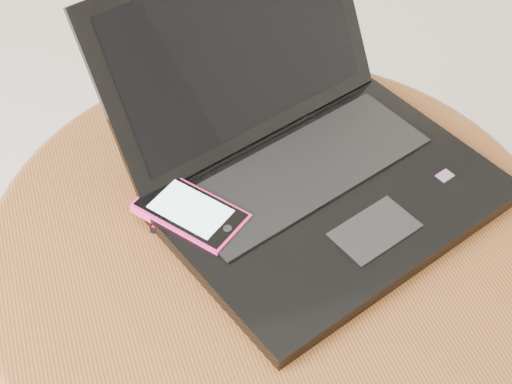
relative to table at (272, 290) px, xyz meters
name	(u,v)px	position (x,y,z in m)	size (l,w,h in m)	color
table	(272,290)	(0.00, 0.00, 0.00)	(0.65, 0.65, 0.52)	#5F3514
laptop	(305,156)	(0.06, 0.06, 0.15)	(0.46, 0.46, 0.22)	black
phone_black	(210,221)	(-0.06, 0.03, 0.12)	(0.13, 0.12, 0.01)	black
phone_pink	(191,213)	(-0.08, 0.04, 0.13)	(0.12, 0.14, 0.01)	#FA267F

